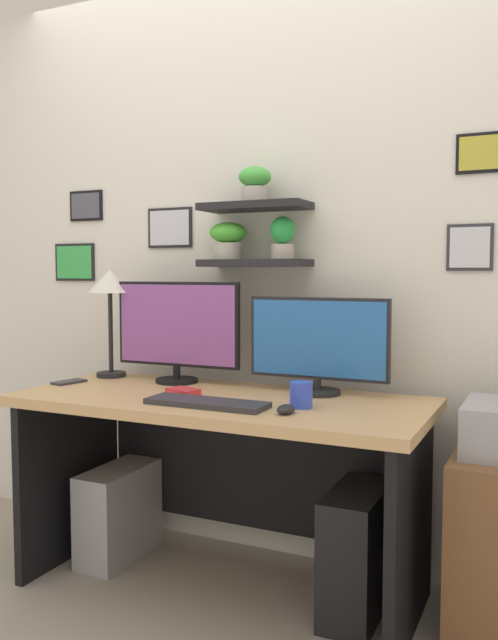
{
  "coord_description": "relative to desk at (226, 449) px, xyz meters",
  "views": [
    {
      "loc": [
        1.14,
        -2.17,
        1.22
      ],
      "look_at": [
        0.1,
        0.05,
        1.04
      ],
      "focal_mm": 37.0,
      "sensor_mm": 36.0,
      "label": 1
    }
  ],
  "objects": [
    {
      "name": "computer_tower_right",
      "position": [
        0.52,
        -0.0,
        -0.31
      ],
      "size": [
        0.18,
        0.4,
        0.45
      ],
      "primitive_type": "cube",
      "color": "black",
      "rests_on": "ground"
    },
    {
      "name": "computer_mouse",
      "position": [
        0.34,
        -0.22,
        0.23
      ],
      "size": [
        0.06,
        0.09,
        0.03
      ],
      "primitive_type": "ellipsoid",
      "color": "black",
      "rests_on": "desk"
    },
    {
      "name": "scissors_tray",
      "position": [
        -0.15,
        -0.08,
        0.22
      ],
      "size": [
        0.14,
        0.11,
        0.02
      ],
      "primitive_type": "cube",
      "rotation": [
        0.0,
        0.0,
        -0.31
      ],
      "color": "red",
      "rests_on": "desk"
    },
    {
      "name": "coffee_mug",
      "position": [
        0.35,
        -0.11,
        0.26
      ],
      "size": [
        0.08,
        0.08,
        0.09
      ],
      "primitive_type": "cylinder",
      "color": "blue",
      "rests_on": "desk"
    },
    {
      "name": "desk_lamp",
      "position": [
        -0.66,
        0.16,
        0.6
      ],
      "size": [
        0.19,
        0.19,
        0.48
      ],
      "color": "black",
      "rests_on": "desk"
    },
    {
      "name": "keyboard",
      "position": [
        0.04,
        -0.22,
        0.22
      ],
      "size": [
        0.44,
        0.14,
        0.02
      ],
      "primitive_type": "cube",
      "color": "#2D2D33",
      "rests_on": "desk"
    },
    {
      "name": "back_wall_assembly",
      "position": [
        -0.0,
        0.38,
        0.81
      ],
      "size": [
        4.4,
        0.24,
        2.7
      ],
      "color": "silver",
      "rests_on": "ground"
    },
    {
      "name": "monitor_right",
      "position": [
        0.31,
        0.16,
        0.41
      ],
      "size": [
        0.56,
        0.18,
        0.37
      ],
      "color": "black",
      "rests_on": "desk"
    },
    {
      "name": "monitor_left",
      "position": [
        -0.31,
        0.16,
        0.44
      ],
      "size": [
        0.58,
        0.18,
        0.43
      ],
      "color": "black",
      "rests_on": "desk"
    },
    {
      "name": "cell_phone",
      "position": [
        -0.72,
        -0.05,
        0.22
      ],
      "size": [
        0.1,
        0.15,
        0.01
      ],
      "primitive_type": "cube",
      "rotation": [
        0.0,
        0.0,
        -0.22
      ],
      "color": "#2D2D33",
      "rests_on": "desk"
    },
    {
      "name": "computer_tower_left",
      "position": [
        -0.53,
        0.03,
        -0.34
      ],
      "size": [
        0.18,
        0.4,
        0.39
      ],
      "primitive_type": "cube",
      "color": "#99999E",
      "rests_on": "ground"
    },
    {
      "name": "ground_plane",
      "position": [
        0.0,
        -0.05,
        -0.54
      ],
      "size": [
        8.0,
        8.0,
        0.0
      ],
      "primitive_type": "plane",
      "color": "gray"
    },
    {
      "name": "desk",
      "position": [
        0.0,
        0.0,
        0.0
      ],
      "size": [
        1.56,
        0.68,
        0.75
      ],
      "color": "tan",
      "rests_on": "ground"
    }
  ]
}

